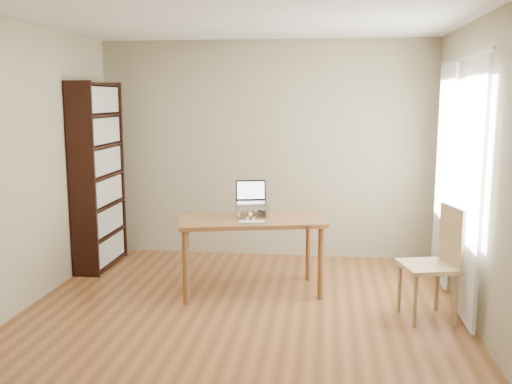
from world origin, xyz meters
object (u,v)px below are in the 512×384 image
desk (251,228)px  keyboard (252,222)px  laptop (253,197)px  cat (253,210)px  chair (438,259)px  bookshelf (98,176)px

desk → keyboard: bearing=-93.7°
desk → laptop: laptop is taller
laptop → cat: size_ratio=0.75×
desk → keyboard: (0.04, -0.22, 0.11)m
cat → desk: bearing=-93.3°
laptop → chair: size_ratio=0.35×
cat → laptop: bearing=95.4°
desk → chair: size_ratio=1.53×
keyboard → chair: chair is taller
bookshelf → laptop: 1.92m
cat → keyboard: bearing=-86.0°
cat → chair: size_ratio=0.46×
keyboard → chair: 1.70m
laptop → keyboard: size_ratio=1.28×
bookshelf → chair: bearing=-18.9°
keyboard → laptop: bearing=88.6°
bookshelf → keyboard: (1.87, -0.90, -0.29)m
bookshelf → laptop: bookshelf is taller
chair → keyboard: bearing=155.5°
laptop → keyboard: 0.40m
keyboard → cat: bearing=88.5°
desk → laptop: bearing=76.7°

